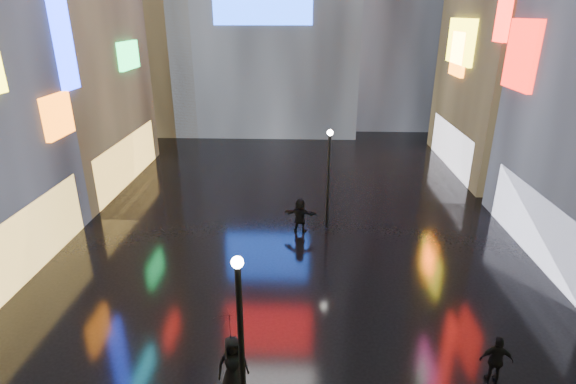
{
  "coord_description": "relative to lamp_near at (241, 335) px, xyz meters",
  "views": [
    {
      "loc": [
        0.53,
        -1.67,
        10.5
      ],
      "look_at": [
        0.0,
        12.0,
        5.0
      ],
      "focal_mm": 28.0,
      "sensor_mm": 36.0,
      "label": 1
    }
  ],
  "objects": [
    {
      "name": "ground",
      "position": [
        1.01,
        12.59,
        -2.94
      ],
      "size": [
        140.0,
        140.0,
        0.0
      ],
      "primitive_type": "plane",
      "color": "black",
      "rests_on": "ground"
    },
    {
      "name": "lamp_near",
      "position": [
        0.0,
        0.0,
        0.0
      ],
      "size": [
        0.3,
        0.3,
        5.2
      ],
      "color": "black",
      "rests_on": "ground"
    },
    {
      "name": "pedestrian_4",
      "position": [
        -0.47,
        1.12,
        -2.01
      ],
      "size": [
        1.06,
        0.85,
        1.87
      ],
      "primitive_type": "imported",
      "rotation": [
        0.0,
        0.0,
        0.32
      ],
      "color": "black",
      "rests_on": "ground"
    },
    {
      "name": "pedestrian_5",
      "position": [
        1.35,
        11.6,
        -2.04
      ],
      "size": [
        1.74,
        0.8,
        1.81
      ],
      "primitive_type": "imported",
      "rotation": [
        0.0,
        0.0,
        2.98
      ],
      "color": "black",
      "rests_on": "ground"
    },
    {
      "name": "building_left_far",
      "position": [
        -14.97,
        18.59,
        8.04
      ],
      "size": [
        10.28,
        12.0,
        22.0
      ],
      "color": "black",
      "rests_on": "ground"
    },
    {
      "name": "pedestrian_3",
      "position": [
        7.38,
        1.73,
        -2.13
      ],
      "size": [
        0.99,
        0.48,
        1.64
      ],
      "primitive_type": "imported",
      "rotation": [
        0.0,
        0.0,
        3.06
      ],
      "color": "black",
      "rests_on": "ground"
    },
    {
      "name": "lamp_far",
      "position": [
        2.76,
        12.27,
        0.0
      ],
      "size": [
        0.3,
        0.3,
        5.2
      ],
      "color": "black",
      "rests_on": "ground"
    },
    {
      "name": "umbrella_2",
      "position": [
        -0.47,
        1.12,
        -0.65
      ],
      "size": [
        1.29,
        1.28,
        0.85
      ],
      "primitive_type": "imported",
      "rotation": [
        0.0,
        0.0,
        1.04
      ],
      "color": "black",
      "rests_on": "pedestrian_4"
    }
  ]
}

